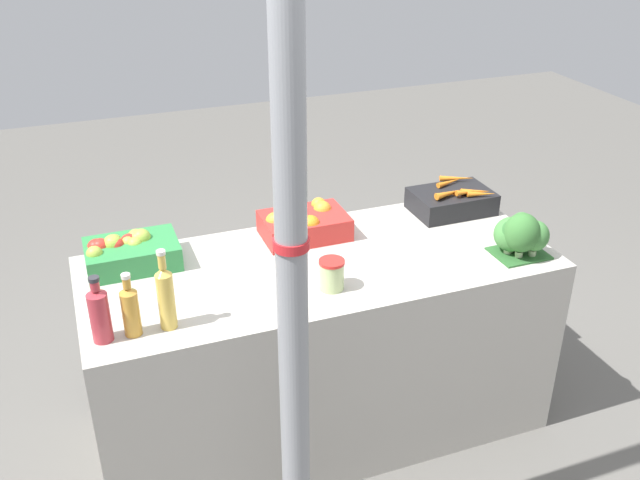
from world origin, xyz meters
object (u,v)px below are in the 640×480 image
(support_pole, at_px, (292,275))
(juice_bottle_amber, at_px, (130,309))
(apple_crate, at_px, (129,251))
(pickle_jar, at_px, (332,274))
(orange_crate, at_px, (304,223))
(juice_bottle_golden, at_px, (166,296))
(broccoli_pile, at_px, (519,234))
(juice_bottle_ruby, at_px, (100,314))
(carrot_crate, at_px, (452,200))

(support_pole, distance_m, juice_bottle_amber, 0.69)
(apple_crate, height_order, pickle_jar, apple_crate)
(orange_crate, bearing_deg, juice_bottle_golden, -143.94)
(broccoli_pile, height_order, juice_bottle_amber, juice_bottle_amber)
(juice_bottle_ruby, distance_m, juice_bottle_amber, 0.10)
(juice_bottle_ruby, relative_size, juice_bottle_amber, 1.04)
(broccoli_pile, relative_size, pickle_jar, 1.80)
(juice_bottle_golden, bearing_deg, juice_bottle_amber, 180.00)
(carrot_crate, height_order, pickle_jar, carrot_crate)
(carrot_crate, distance_m, juice_bottle_amber, 1.61)
(carrot_crate, height_order, broccoli_pile, broccoli_pile)
(carrot_crate, height_order, juice_bottle_golden, juice_bottle_golden)
(broccoli_pile, xyz_separation_m, juice_bottle_golden, (-1.45, -0.02, 0.03))
(orange_crate, xyz_separation_m, juice_bottle_amber, (-0.80, -0.50, 0.04))
(apple_crate, distance_m, juice_bottle_amber, 0.50)
(juice_bottle_ruby, bearing_deg, pickle_jar, 2.73)
(apple_crate, xyz_separation_m, juice_bottle_ruby, (-0.15, -0.50, 0.04))
(broccoli_pile, xyz_separation_m, juice_bottle_amber, (-1.57, -0.02, 0.00))
(orange_crate, distance_m, juice_bottle_ruby, 1.03)
(support_pole, xyz_separation_m, juice_bottle_golden, (-0.31, 0.44, -0.26))
(carrot_crate, height_order, juice_bottle_amber, juice_bottle_amber)
(orange_crate, distance_m, juice_bottle_amber, 0.94)
(orange_crate, xyz_separation_m, juice_bottle_ruby, (-0.90, -0.50, 0.05))
(apple_crate, distance_m, carrot_crate, 1.48)
(orange_crate, bearing_deg, juice_bottle_amber, -148.35)
(apple_crate, height_order, carrot_crate, apple_crate)
(orange_crate, bearing_deg, apple_crate, 179.64)
(support_pole, distance_m, orange_crate, 1.06)
(carrot_crate, relative_size, broccoli_pile, 1.67)
(juice_bottle_amber, relative_size, pickle_jar, 1.96)
(orange_crate, bearing_deg, support_pole, -111.24)
(broccoli_pile, distance_m, juice_bottle_ruby, 1.68)
(juice_bottle_ruby, bearing_deg, juice_bottle_amber, 0.00)
(support_pole, relative_size, broccoli_pile, 11.31)
(apple_crate, distance_m, pickle_jar, 0.84)
(pickle_jar, bearing_deg, support_pole, -123.06)
(broccoli_pile, bearing_deg, juice_bottle_ruby, -179.38)
(support_pole, relative_size, pickle_jar, 20.35)
(juice_bottle_ruby, xyz_separation_m, pickle_jar, (0.85, 0.04, -0.04))
(orange_crate, relative_size, pickle_jar, 3.00)
(juice_bottle_golden, bearing_deg, carrot_crate, 19.13)
(apple_crate, bearing_deg, broccoli_pile, -17.56)
(support_pole, bearing_deg, juice_bottle_ruby, 140.53)
(orange_crate, distance_m, pickle_jar, 0.46)
(apple_crate, height_order, orange_crate, apple_crate)
(juice_bottle_golden, relative_size, pickle_jar, 2.50)
(orange_crate, xyz_separation_m, juice_bottle_golden, (-0.68, -0.50, 0.07))
(apple_crate, relative_size, pickle_jar, 3.00)
(broccoli_pile, bearing_deg, orange_crate, 148.26)
(support_pole, bearing_deg, pickle_jar, 56.94)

